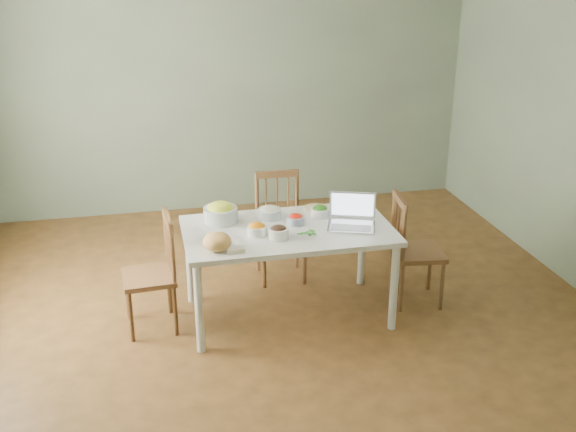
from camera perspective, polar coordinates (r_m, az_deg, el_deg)
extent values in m
cube|color=#412912|center=(5.42, -0.32, -8.32)|extent=(5.00, 5.00, 0.00)
cube|color=gray|center=(7.28, -4.59, 10.92)|extent=(5.00, 0.00, 2.70)
cube|color=gray|center=(2.68, 11.16, -9.47)|extent=(5.00, 0.00, 2.70)
ellipsoid|color=tan|center=(4.76, -5.91, -2.14)|extent=(0.26, 0.26, 0.13)
cube|color=beige|center=(4.72, -4.36, -2.93)|extent=(0.13, 0.05, 0.03)
cylinder|color=beige|center=(5.48, 2.39, 0.63)|extent=(0.22, 0.22, 0.02)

